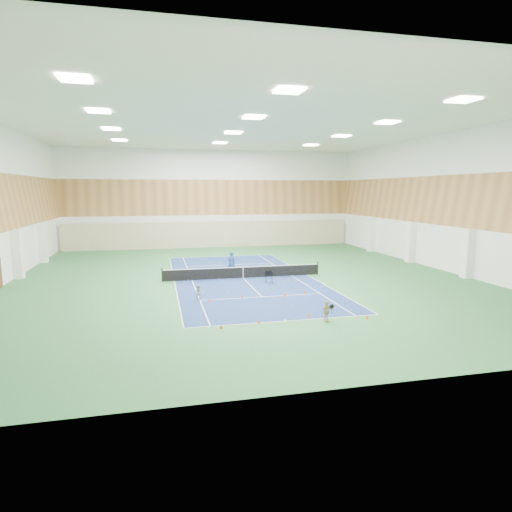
# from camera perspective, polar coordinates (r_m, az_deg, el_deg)

# --- Properties ---
(ground) EXTENTS (40.00, 40.00, 0.00)m
(ground) POSITION_cam_1_polar(r_m,az_deg,el_deg) (34.68, -1.73, -2.96)
(ground) COLOR #2B6436
(ground) RESTS_ON ground
(room_shell) EXTENTS (36.00, 40.00, 12.00)m
(room_shell) POSITION_cam_1_polar(r_m,az_deg,el_deg) (33.98, -1.77, 7.00)
(room_shell) COLOR white
(room_shell) RESTS_ON ground
(wood_cladding) EXTENTS (36.00, 40.00, 8.00)m
(wood_cladding) POSITION_cam_1_polar(r_m,az_deg,el_deg) (33.98, -1.79, 10.37)
(wood_cladding) COLOR #AC723F
(wood_cladding) RESTS_ON room_shell
(ceiling_light_grid) EXTENTS (21.40, 25.40, 0.06)m
(ceiling_light_grid) POSITION_cam_1_polar(r_m,az_deg,el_deg) (34.32, -1.82, 16.92)
(ceiling_light_grid) COLOR white
(ceiling_light_grid) RESTS_ON room_shell
(court_surface) EXTENTS (10.97, 23.77, 0.01)m
(court_surface) POSITION_cam_1_polar(r_m,az_deg,el_deg) (34.68, -1.73, -2.96)
(court_surface) COLOR navy
(court_surface) RESTS_ON ground
(tennis_balls_scatter) EXTENTS (10.57, 22.77, 0.07)m
(tennis_balls_scatter) POSITION_cam_1_polar(r_m,az_deg,el_deg) (34.67, -1.73, -2.89)
(tennis_balls_scatter) COLOR #C4CE23
(tennis_balls_scatter) RESTS_ON ground
(tennis_net) EXTENTS (12.80, 0.10, 1.10)m
(tennis_net) POSITION_cam_1_polar(r_m,az_deg,el_deg) (34.57, -1.73, -2.07)
(tennis_net) COLOR black
(tennis_net) RESTS_ON ground
(back_curtain) EXTENTS (35.40, 0.16, 3.20)m
(back_curtain) POSITION_cam_1_polar(r_m,az_deg,el_deg) (53.75, -5.87, 2.87)
(back_curtain) COLOR #C6B793
(back_curtain) RESTS_ON ground
(coach) EXTENTS (0.80, 0.64, 1.93)m
(coach) POSITION_cam_1_polar(r_m,az_deg,el_deg) (36.30, -3.31, -0.90)
(coach) COLOR #203E96
(coach) RESTS_ON ground
(child_court) EXTENTS (0.52, 0.42, 1.01)m
(child_court) POSITION_cam_1_polar(r_m,az_deg,el_deg) (27.83, -7.60, -4.88)
(child_court) COLOR #9A9BA2
(child_court) RESTS_ON ground
(child_apron) EXTENTS (0.73, 0.48, 1.16)m
(child_apron) POSITION_cam_1_polar(r_m,az_deg,el_deg) (23.49, 9.36, -7.29)
(child_apron) COLOR tan
(child_apron) RESTS_ON ground
(ball_cart) EXTENTS (0.57, 0.57, 0.93)m
(ball_cart) POSITION_cam_1_polar(r_m,az_deg,el_deg) (32.79, 1.75, -2.81)
(ball_cart) COLOR black
(ball_cart) RESTS_ON ground
(cone_svc_a) EXTENTS (0.20, 0.20, 0.22)m
(cone_svc_a) POSITION_cam_1_polar(r_m,az_deg,el_deg) (27.46, -6.19, -5.89)
(cone_svc_a) COLOR #F8400D
(cone_svc_a) RESTS_ON ground
(cone_svc_b) EXTENTS (0.19, 0.19, 0.21)m
(cone_svc_b) POSITION_cam_1_polar(r_m,az_deg,el_deg) (28.34, -1.83, -5.40)
(cone_svc_b) COLOR #FA440D
(cone_svc_b) RESTS_ON ground
(cone_svc_c) EXTENTS (0.23, 0.23, 0.25)m
(cone_svc_c) POSITION_cam_1_polar(r_m,az_deg,el_deg) (28.76, 3.90, -5.16)
(cone_svc_c) COLOR #FF4B0D
(cone_svc_c) RESTS_ON ground
(cone_svc_d) EXTENTS (0.19, 0.19, 0.21)m
(cone_svc_d) POSITION_cam_1_polar(r_m,az_deg,el_deg) (29.75, 6.63, -4.77)
(cone_svc_d) COLOR #E2410B
(cone_svc_d) RESTS_ON ground
(cone_base_a) EXTENTS (0.20, 0.20, 0.23)m
(cone_base_a) POSITION_cam_1_polar(r_m,az_deg,el_deg) (22.25, -4.67, -9.37)
(cone_base_a) COLOR #D54D0B
(cone_base_a) RESTS_ON ground
(cone_base_b) EXTENTS (0.20, 0.20, 0.22)m
(cone_base_b) POSITION_cam_1_polar(r_m,az_deg,el_deg) (23.07, 0.40, -8.69)
(cone_base_b) COLOR #FF500D
(cone_base_b) RESTS_ON ground
(cone_base_c) EXTENTS (0.20, 0.20, 0.22)m
(cone_base_c) POSITION_cam_1_polar(r_m,az_deg,el_deg) (24.32, 7.10, -7.83)
(cone_base_c) COLOR #F5500C
(cone_base_c) RESTS_ON ground
(cone_base_d) EXTENTS (0.20, 0.20, 0.22)m
(cone_base_d) POSITION_cam_1_polar(r_m,az_deg,el_deg) (24.60, 14.61, -7.87)
(cone_base_d) COLOR #F4440C
(cone_base_d) RESTS_ON ground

